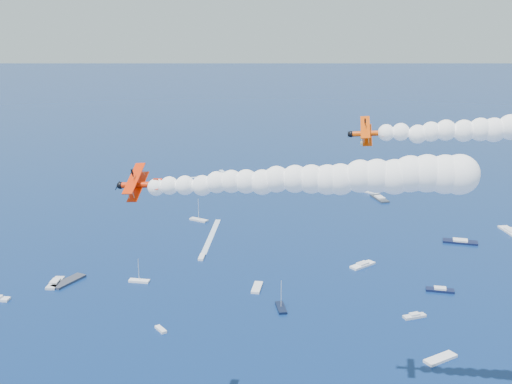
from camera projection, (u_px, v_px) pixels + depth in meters
The scene contains 5 objects.
biplane_lead at pixel (368, 133), 111.94m from camera, with size 7.03×7.88×4.75m, color #D64104, non-canonical shape.
biplane_trail at pixel (139, 185), 107.78m from camera, with size 7.72×8.66×5.22m, color red, non-canonical shape.
smoke_trail_trail at pixel (302, 180), 102.93m from camera, with size 51.32×26.82×10.54m, color white, non-canonical shape.
spectator_boats at pixel (376, 270), 203.59m from camera, with size 219.35×176.06×0.70m.
boat_wakes at pixel (223, 193), 290.38m from camera, with size 72.99×106.03×0.04m.
Camera 1 is at (68.71, -68.68, 80.51)m, focal length 44.56 mm.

